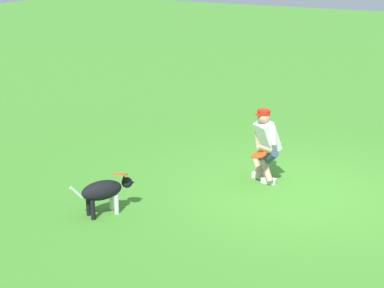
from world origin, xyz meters
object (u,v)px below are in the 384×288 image
Objects in this scene: frisbee_flying at (120,174)px; frisbee_held at (259,155)px; person at (266,143)px; dog at (105,191)px.

frisbee_held is (-1.47, -1.89, -0.02)m from frisbee_flying.
person is 5.87× the size of frisbee_flying.
frisbee_flying is at bearing -14.75° from dog.
frisbee_held is at bearing -127.75° from frisbee_flying.
frisbee_flying is at bearing 52.25° from frisbee_held.
frisbee_held is (-0.04, 0.38, -0.09)m from person.
dog is at bearing -0.81° from person.
person is 5.03× the size of frisbee_held.
dog is (1.60, 2.46, -0.32)m from person.
dog is at bearing 51.63° from frisbee_held.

